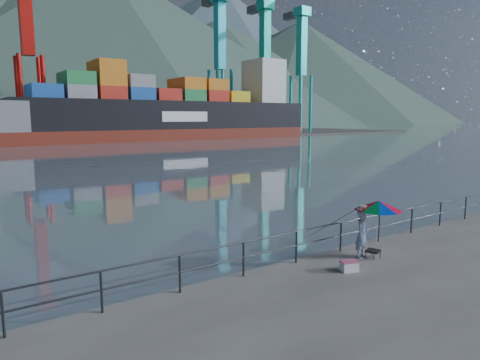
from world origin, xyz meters
The scene contains 11 objects.
far_dock centered at (10.00, 93.00, 0.00)m, with size 200.00×40.00×0.40m, color #514F4C.
guardrail centered at (0.00, 1.70, 0.52)m, with size 22.00×0.06×1.03m.
mountains centered at (38.82, 207.75, 35.55)m, with size 600.00×332.80×80.00m.
port_cranes centered at (31.00, 84.00, 16.00)m, with size 116.00×28.00×38.40m.
container_stacks centered at (34.89, 94.12, 3.20)m, with size 58.00×8.40×7.80m.
fisherman centered at (1.08, 0.88, 0.78)m, with size 0.57×0.37×1.56m, color #2D5595.
beach_umbrella centered at (1.50, 0.63, 1.70)m, with size 1.64×1.64×1.86m.
folding_stool centered at (1.32, 0.62, 0.14)m, with size 0.52×0.52×0.27m.
cooler_bag centered at (-0.21, 0.27, 0.14)m, with size 0.48×0.32×0.28m, color white.
fishing_rod centered at (1.00, 2.10, 0.00)m, with size 0.02×0.02×2.11m, color black.
container_ship centered at (31.98, 74.16, 5.81)m, with size 62.25×10.37×18.10m.
Camera 1 is at (-9.70, -7.78, 4.49)m, focal length 32.00 mm.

